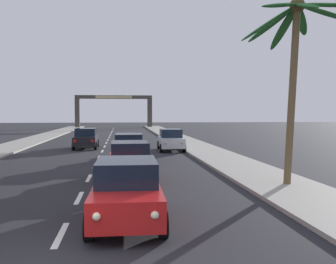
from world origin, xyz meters
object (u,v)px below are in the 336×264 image
at_px(traffic_signal_mast, 224,0).
at_px(town_gateway_arch, 114,106).
at_px(sedan_parked_nearest_kerb, 171,140).
at_px(sedan_fifth_in_queue, 129,147).
at_px(sedan_third_in_queue, 130,161).
at_px(sedan_lead_at_stop_bar, 127,191).
at_px(sedan_oncoming_far, 86,138).
at_px(palm_right_second, 295,39).

height_order(traffic_signal_mast, town_gateway_arch, traffic_signal_mast).
bearing_deg(sedan_parked_nearest_kerb, sedan_fifth_in_queue, -117.83).
xyz_separation_m(traffic_signal_mast, sedan_fifth_in_queue, (-1.33, 16.79, -4.04)).
distance_m(sedan_third_in_queue, sedan_parked_nearest_kerb, 13.38).
relative_size(traffic_signal_mast, town_gateway_arch, 0.72).
xyz_separation_m(sedan_lead_at_stop_bar, sedan_fifth_in_queue, (0.31, 13.00, 0.00)).
relative_size(sedan_third_in_queue, sedan_oncoming_far, 1.00).
xyz_separation_m(sedan_oncoming_far, palm_right_second, (9.68, -17.78, 4.98)).
relative_size(sedan_fifth_in_queue, town_gateway_arch, 0.30).
xyz_separation_m(palm_right_second, town_gateway_arch, (-8.25, 63.03, -1.62)).
bearing_deg(sedan_lead_at_stop_bar, sedan_oncoming_far, 97.90).
bearing_deg(sedan_parked_nearest_kerb, town_gateway_arch, 96.34).
bearing_deg(sedan_lead_at_stop_bar, traffic_signal_mast, -66.62).
bearing_deg(sedan_fifth_in_queue, palm_right_second, -54.38).
bearing_deg(sedan_third_in_queue, town_gateway_arch, 91.73).
relative_size(sedan_oncoming_far, town_gateway_arch, 0.29).
bearing_deg(traffic_signal_mast, sedan_oncoming_far, 100.31).
distance_m(sedan_fifth_in_queue, palm_right_second, 11.95).
distance_m(sedan_lead_at_stop_bar, sedan_third_in_queue, 6.51).
bearing_deg(palm_right_second, town_gateway_arch, 97.45).
height_order(sedan_lead_at_stop_bar, sedan_oncoming_far, same).
height_order(sedan_oncoming_far, palm_right_second, palm_right_second).
height_order(sedan_parked_nearest_kerb, town_gateway_arch, town_gateway_arch).
height_order(traffic_signal_mast, sedan_lead_at_stop_bar, traffic_signal_mast).
bearing_deg(sedan_third_in_queue, palm_right_second, -19.93).
xyz_separation_m(sedan_fifth_in_queue, sedan_parked_nearest_kerb, (3.39, 6.42, 0.00)).
relative_size(sedan_lead_at_stop_bar, sedan_fifth_in_queue, 1.00).
xyz_separation_m(sedan_parked_nearest_kerb, palm_right_second, (2.93, -15.25, 4.98)).
xyz_separation_m(traffic_signal_mast, sedan_oncoming_far, (-4.68, 25.74, -4.04)).
relative_size(sedan_parked_nearest_kerb, town_gateway_arch, 0.29).
height_order(sedan_fifth_in_queue, sedan_parked_nearest_kerb, same).
distance_m(traffic_signal_mast, sedan_parked_nearest_kerb, 23.66).
relative_size(sedan_third_in_queue, palm_right_second, 0.60).
height_order(sedan_lead_at_stop_bar, sedan_fifth_in_queue, same).
bearing_deg(sedan_parked_nearest_kerb, sedan_oncoming_far, 159.47).
relative_size(traffic_signal_mast, sedan_oncoming_far, 2.46).
height_order(sedan_lead_at_stop_bar, palm_right_second, palm_right_second).
distance_m(sedan_fifth_in_queue, town_gateway_arch, 54.34).
height_order(sedan_parked_nearest_kerb, palm_right_second, palm_right_second).
bearing_deg(sedan_fifth_in_queue, sedan_lead_at_stop_bar, -91.38).
relative_size(sedan_fifth_in_queue, palm_right_second, 0.60).
bearing_deg(palm_right_second, sedan_lead_at_stop_bar, -147.82).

